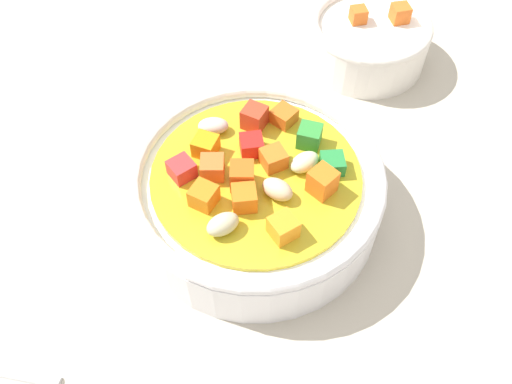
# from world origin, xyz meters

# --- Properties ---
(ground_plane) EXTENTS (1.40, 1.40, 0.02)m
(ground_plane) POSITION_xyz_m (0.00, 0.00, -0.01)
(ground_plane) COLOR #BAB2A0
(soup_bowl_main) EXTENTS (0.19, 0.19, 0.07)m
(soup_bowl_main) POSITION_xyz_m (0.00, 0.00, 0.03)
(soup_bowl_main) COLOR white
(soup_bowl_main) RESTS_ON ground_plane
(spoon) EXTENTS (0.22, 0.04, 0.01)m
(spoon) POSITION_xyz_m (-0.07, -0.16, 0.00)
(spoon) COLOR silver
(spoon) RESTS_ON ground_plane
(side_bowl_small) EXTENTS (0.11, 0.11, 0.05)m
(side_bowl_small) POSITION_xyz_m (0.05, 0.20, 0.02)
(side_bowl_small) COLOR white
(side_bowl_small) RESTS_ON ground_plane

